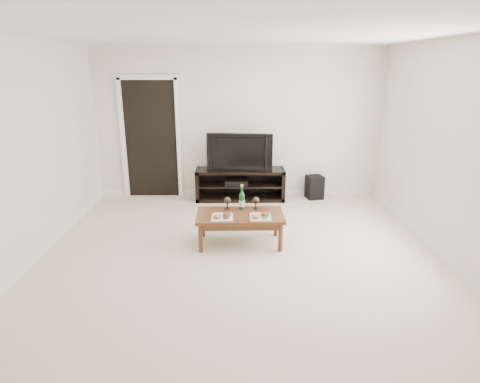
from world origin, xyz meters
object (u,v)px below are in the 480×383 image
at_px(media_console, 240,184).
at_px(coffee_table, 240,229).
at_px(subwoofer, 314,187).
at_px(television, 240,151).

xyz_separation_m(media_console, coffee_table, (-0.02, -1.88, -0.07)).
relative_size(subwoofer, coffee_table, 0.36).
height_order(subwoofer, coffee_table, coffee_table).
bearing_deg(subwoofer, coffee_table, -136.04).
height_order(media_console, subwoofer, media_console).
bearing_deg(coffee_table, subwoofer, 55.01).
xyz_separation_m(media_console, television, (0.00, 0.00, 0.60)).
bearing_deg(television, subwoofer, 8.53).
relative_size(television, coffee_table, 0.99).
xyz_separation_m(media_console, subwoofer, (1.33, 0.05, -0.07)).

